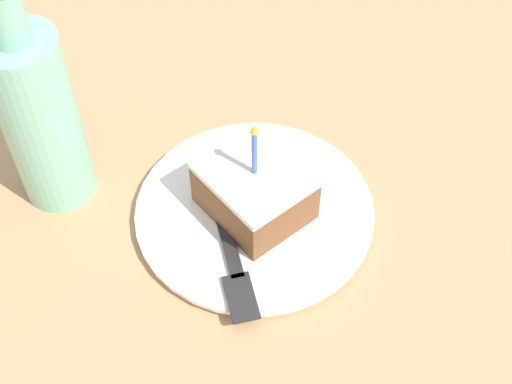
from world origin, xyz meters
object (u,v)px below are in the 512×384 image
(bottle, at_px, (39,114))
(plate, at_px, (256,213))
(cake_slice, at_px, (254,185))
(fork, at_px, (229,254))

(bottle, bearing_deg, plate, 129.05)
(cake_slice, bearing_deg, fork, 30.21)
(plate, xyz_separation_m, fork, (0.05, 0.02, 0.01))
(cake_slice, distance_m, fork, 0.07)
(plate, distance_m, fork, 0.06)
(fork, distance_m, bottle, 0.21)
(cake_slice, relative_size, fork, 0.72)
(fork, xyz_separation_m, bottle, (0.07, -0.17, 0.08))
(bottle, bearing_deg, cake_slice, 131.23)
(plate, relative_size, cake_slice, 2.03)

